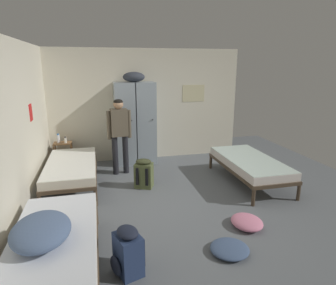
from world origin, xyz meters
name	(u,v)px	position (x,y,z in m)	size (l,w,h in m)	color
ground_plane	(171,200)	(0.00, 0.00, 0.00)	(7.72, 7.72, 0.00)	slate
room_backdrop	(96,116)	(-1.15, 1.19, 1.29)	(4.53, 4.89, 2.58)	beige
locker_bank	(135,122)	(-0.31, 2.13, 0.97)	(0.90, 0.55, 2.07)	#8C99A3
shelf_unit	(63,152)	(-1.91, 2.16, 0.35)	(0.38, 0.30, 0.57)	brown
bed_left_front	(55,241)	(-1.66, -1.40, 0.38)	(0.90, 1.90, 0.49)	#473828
bed_left_rear	(71,167)	(-1.66, 1.01, 0.38)	(0.90, 1.90, 0.49)	#473828
bed_right	(250,164)	(1.66, 0.41, 0.38)	(0.90, 1.90, 0.49)	#473828
bedding_heap	(41,231)	(-1.75, -1.57, 0.62)	(0.58, 0.74, 0.25)	slate
person_traveler	(119,130)	(-0.71, 1.49, 0.94)	(0.49, 0.23, 1.56)	black
water_bottle	(58,139)	(-1.99, 2.18, 0.66)	(0.07, 0.07, 0.20)	white
lotion_bottle	(65,140)	(-1.84, 2.12, 0.63)	(0.06, 0.06, 0.14)	white
backpack_navy	(127,252)	(-0.91, -1.62, 0.26)	(0.39, 0.38, 0.55)	navy
backpack_olive	(144,174)	(-0.35, 0.67, 0.26)	(0.39, 0.40, 0.55)	#566038
clothes_pile_pink	(247,222)	(0.83, -1.05, 0.07)	(0.43, 0.50, 0.14)	pink
clothes_pile_denim	(230,249)	(0.34, -1.55, 0.05)	(0.48, 0.47, 0.10)	#42567A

